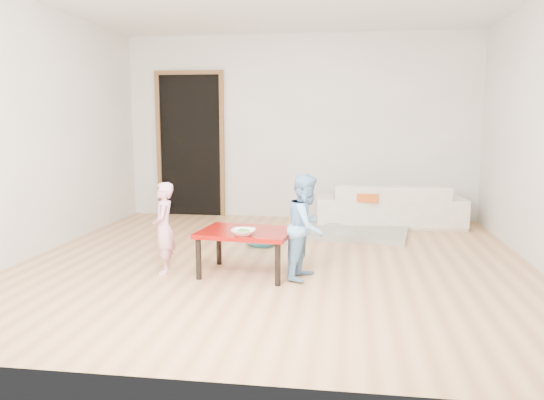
% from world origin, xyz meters
% --- Properties ---
extents(floor, '(5.00, 5.00, 0.01)m').
position_xyz_m(floor, '(0.00, 0.00, 0.00)').
color(floor, tan).
rests_on(floor, ground).
extents(back_wall, '(5.00, 0.02, 2.60)m').
position_xyz_m(back_wall, '(0.00, 2.50, 1.30)').
color(back_wall, beige).
rests_on(back_wall, floor).
extents(left_wall, '(0.02, 5.00, 2.60)m').
position_xyz_m(left_wall, '(-2.50, 0.00, 1.30)').
color(left_wall, beige).
rests_on(left_wall, floor).
extents(doorway, '(1.02, 0.08, 2.11)m').
position_xyz_m(doorway, '(-1.60, 2.48, 1.02)').
color(doorway, brown).
rests_on(doorway, back_wall).
extents(sofa, '(1.97, 0.89, 0.56)m').
position_xyz_m(sofa, '(1.25, 2.05, 0.28)').
color(sofa, white).
rests_on(sofa, floor).
extents(cushion, '(0.46, 0.43, 0.11)m').
position_xyz_m(cushion, '(0.92, 1.80, 0.42)').
color(cushion, '#E85919').
rests_on(cushion, sofa).
extents(red_table, '(0.88, 0.70, 0.41)m').
position_xyz_m(red_table, '(-0.20, -0.48, 0.20)').
color(red_table, maroon).
rests_on(red_table, floor).
extents(bowl, '(0.21, 0.21, 0.05)m').
position_xyz_m(bowl, '(-0.18, -0.68, 0.44)').
color(bowl, white).
rests_on(bowl, red_table).
extents(broccoli, '(0.12, 0.12, 0.06)m').
position_xyz_m(broccoli, '(-0.18, -0.68, 0.44)').
color(broccoli, '#2D5919').
rests_on(broccoli, red_table).
extents(child_pink, '(0.28, 0.35, 0.84)m').
position_xyz_m(child_pink, '(-0.95, -0.53, 0.42)').
color(child_pink, pink).
rests_on(child_pink, floor).
extents(child_blue, '(0.45, 0.52, 0.93)m').
position_xyz_m(child_blue, '(0.35, -0.51, 0.46)').
color(child_blue, '#63ACE6').
rests_on(child_blue, floor).
extents(basin, '(0.44, 0.44, 0.14)m').
position_xyz_m(basin, '(-0.24, 0.66, 0.07)').
color(basin, teal).
rests_on(basin, floor).
extents(blanket, '(1.41, 1.24, 0.06)m').
position_xyz_m(blanket, '(0.80, 1.43, 0.03)').
color(blanket, '#B1AB9C').
rests_on(blanket, floor).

